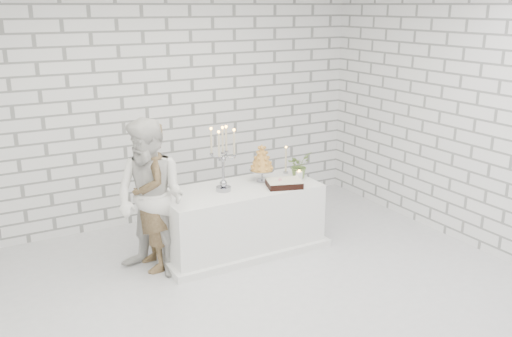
% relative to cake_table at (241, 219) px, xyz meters
% --- Properties ---
extents(ground, '(6.00, 5.00, 0.01)m').
position_rel_cake_table_xyz_m(ground, '(-0.59, -1.11, -0.38)').
color(ground, silver).
rests_on(ground, ground).
extents(wall_back, '(6.00, 0.01, 3.00)m').
position_rel_cake_table_xyz_m(wall_back, '(-0.59, 1.39, 1.12)').
color(wall_back, white).
rests_on(wall_back, ground).
extents(wall_front, '(6.00, 0.01, 3.00)m').
position_rel_cake_table_xyz_m(wall_front, '(-0.59, -3.61, 1.12)').
color(wall_front, white).
rests_on(wall_front, ground).
extents(wall_right, '(0.01, 5.00, 3.00)m').
position_rel_cake_table_xyz_m(wall_right, '(2.41, -1.11, 1.12)').
color(wall_right, white).
rests_on(wall_right, ground).
extents(cake_table, '(1.80, 0.80, 0.75)m').
position_rel_cake_table_xyz_m(cake_table, '(0.00, 0.00, 0.00)').
color(cake_table, white).
rests_on(cake_table, ground).
extents(groom, '(0.39, 0.59, 1.59)m').
position_rel_cake_table_xyz_m(groom, '(-1.03, 0.05, 0.42)').
color(groom, '#513C24').
rests_on(groom, ground).
extents(bride, '(0.98, 1.02, 1.66)m').
position_rel_cake_table_xyz_m(bride, '(-1.07, -0.08, 0.45)').
color(bride, silver).
rests_on(bride, ground).
extents(candelabra, '(0.30, 0.30, 0.73)m').
position_rel_cake_table_xyz_m(candelabra, '(-0.21, -0.00, 0.74)').
color(candelabra, '#93949D').
rests_on(candelabra, cake_table).
extents(croquembouche, '(0.30, 0.30, 0.45)m').
position_rel_cake_table_xyz_m(croquembouche, '(0.33, 0.09, 0.60)').
color(croquembouche, '#AA712D').
rests_on(croquembouche, cake_table).
extents(chocolate_cake, '(0.45, 0.38, 0.08)m').
position_rel_cake_table_xyz_m(chocolate_cake, '(0.45, -0.22, 0.42)').
color(chocolate_cake, black).
rests_on(chocolate_cake, cake_table).
extents(pillar_candle, '(0.10, 0.10, 0.12)m').
position_rel_cake_table_xyz_m(pillar_candle, '(0.70, -0.13, 0.44)').
color(pillar_candle, white).
rests_on(pillar_candle, cake_table).
extents(extra_taper, '(0.07, 0.07, 0.32)m').
position_rel_cake_table_xyz_m(extra_taper, '(0.74, 0.22, 0.54)').
color(extra_taper, beige).
rests_on(extra_taper, cake_table).
extents(flowers, '(0.35, 0.33, 0.31)m').
position_rel_cake_table_xyz_m(flowers, '(0.78, -0.00, 0.53)').
color(flowers, '#386229').
rests_on(flowers, cake_table).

